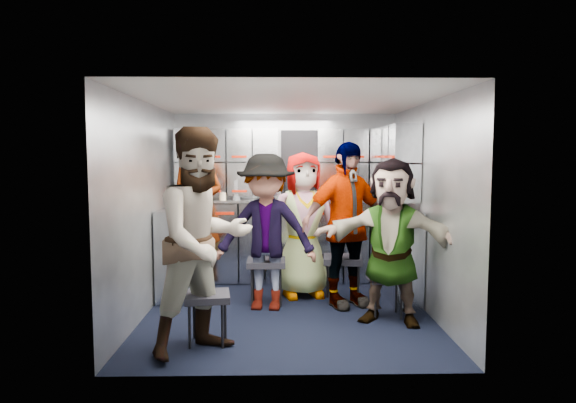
{
  "coord_description": "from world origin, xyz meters",
  "views": [
    {
      "loc": [
        -0.1,
        -5.05,
        1.56
      ],
      "look_at": [
        0.02,
        0.35,
        1.09
      ],
      "focal_mm": 32.0,
      "sensor_mm": 36.0,
      "label": 1
    }
  ],
  "objects_px": {
    "jump_seat_center": "(302,256)",
    "attendant_standing": "(196,211)",
    "attendant_arc_b": "(266,232)",
    "attendant_arc_d": "(345,225)",
    "attendant_arc_c": "(303,225)",
    "jump_seat_near_right": "(386,280)",
    "attendant_arc_a": "(204,241)",
    "jump_seat_near_left": "(208,299)",
    "jump_seat_mid_right": "(343,262)",
    "jump_seat_mid_left": "(266,265)",
    "attendant_arc_e": "(391,241)"
  },
  "relations": [
    {
      "from": "attendant_arc_c",
      "to": "attendant_arc_a",
      "type": "bearing_deg",
      "value": -128.46
    },
    {
      "from": "jump_seat_near_left",
      "to": "attendant_arc_b",
      "type": "height_order",
      "value": "attendant_arc_b"
    },
    {
      "from": "jump_seat_near_right",
      "to": "attendant_arc_a",
      "type": "relative_size",
      "value": 0.23
    },
    {
      "from": "jump_seat_mid_left",
      "to": "attendant_standing",
      "type": "height_order",
      "value": "attendant_standing"
    },
    {
      "from": "jump_seat_center",
      "to": "attendant_arc_b",
      "type": "distance_m",
      "value": 0.87
    },
    {
      "from": "jump_seat_center",
      "to": "attendant_arc_c",
      "type": "xyz_separation_m",
      "value": [
        0.0,
        -0.18,
        0.39
      ]
    },
    {
      "from": "jump_seat_mid_left",
      "to": "attendant_arc_c",
      "type": "distance_m",
      "value": 0.64
    },
    {
      "from": "jump_seat_center",
      "to": "attendant_arc_e",
      "type": "distance_m",
      "value": 1.41
    },
    {
      "from": "jump_seat_center",
      "to": "jump_seat_near_right",
      "type": "distance_m",
      "value": 1.22
    },
    {
      "from": "jump_seat_near_right",
      "to": "attendant_standing",
      "type": "xyz_separation_m",
      "value": [
        -2.02,
        1.05,
        0.57
      ]
    },
    {
      "from": "attendant_arc_a",
      "to": "attendant_arc_d",
      "type": "xyz_separation_m",
      "value": [
        1.29,
        1.25,
        -0.04
      ]
    },
    {
      "from": "attendant_arc_a",
      "to": "attendant_arc_d",
      "type": "distance_m",
      "value": 1.8
    },
    {
      "from": "jump_seat_center",
      "to": "jump_seat_mid_right",
      "type": "relative_size",
      "value": 0.98
    },
    {
      "from": "jump_seat_center",
      "to": "attendant_arc_b",
      "type": "xyz_separation_m",
      "value": [
        -0.4,
        -0.67,
        0.38
      ]
    },
    {
      "from": "attendant_arc_a",
      "to": "attendant_arc_c",
      "type": "relative_size",
      "value": 1.11
    },
    {
      "from": "attendant_standing",
      "to": "attendant_arc_e",
      "type": "distance_m",
      "value": 2.37
    },
    {
      "from": "jump_seat_mid_left",
      "to": "attendant_arc_a",
      "type": "xyz_separation_m",
      "value": [
        -0.47,
        -1.35,
        0.48
      ]
    },
    {
      "from": "attendant_standing",
      "to": "attendant_arc_a",
      "type": "xyz_separation_m",
      "value": [
        0.37,
        -1.95,
        -0.03
      ]
    },
    {
      "from": "attendant_standing",
      "to": "attendant_arc_b",
      "type": "bearing_deg",
      "value": -20.58
    },
    {
      "from": "jump_seat_near_left",
      "to": "jump_seat_near_right",
      "type": "bearing_deg",
      "value": 23.38
    },
    {
      "from": "attendant_standing",
      "to": "attendant_arc_c",
      "type": "height_order",
      "value": "attendant_standing"
    },
    {
      "from": "jump_seat_center",
      "to": "jump_seat_mid_left",
      "type": "bearing_deg",
      "value": -129.59
    },
    {
      "from": "jump_seat_near_left",
      "to": "jump_seat_mid_left",
      "type": "distance_m",
      "value": 1.26
    },
    {
      "from": "jump_seat_center",
      "to": "attendant_standing",
      "type": "relative_size",
      "value": 0.26
    },
    {
      "from": "jump_seat_near_right",
      "to": "attendant_arc_a",
      "type": "height_order",
      "value": "attendant_arc_a"
    },
    {
      "from": "jump_seat_center",
      "to": "attendant_standing",
      "type": "xyz_separation_m",
      "value": [
        -1.24,
        0.11,
        0.52
      ]
    },
    {
      "from": "jump_seat_near_right",
      "to": "attendant_arc_e",
      "type": "height_order",
      "value": "attendant_arc_e"
    },
    {
      "from": "attendant_arc_b",
      "to": "attendant_arc_e",
      "type": "height_order",
      "value": "attendant_arc_b"
    },
    {
      "from": "attendant_standing",
      "to": "attendant_arc_b",
      "type": "xyz_separation_m",
      "value": [
        0.83,
        -0.78,
        -0.13
      ]
    },
    {
      "from": "jump_seat_near_right",
      "to": "attendant_standing",
      "type": "bearing_deg",
      "value": 152.42
    },
    {
      "from": "attendant_arc_e",
      "to": "jump_seat_mid_left",
      "type": "bearing_deg",
      "value": 173.18
    },
    {
      "from": "attendant_arc_c",
      "to": "attendant_arc_d",
      "type": "distance_m",
      "value": 0.58
    },
    {
      "from": "jump_seat_mid_left",
      "to": "attendant_arc_d",
      "type": "bearing_deg",
      "value": -6.45
    },
    {
      "from": "attendant_standing",
      "to": "attendant_arc_a",
      "type": "relative_size",
      "value": 1.04
    },
    {
      "from": "jump_seat_near_left",
      "to": "jump_seat_mid_right",
      "type": "xyz_separation_m",
      "value": [
        1.29,
        1.25,
        0.05
      ]
    },
    {
      "from": "jump_seat_near_left",
      "to": "attendant_arc_a",
      "type": "bearing_deg",
      "value": -90.0
    },
    {
      "from": "jump_seat_mid_right",
      "to": "attendant_arc_c",
      "type": "height_order",
      "value": "attendant_arc_c"
    },
    {
      "from": "jump_seat_near_left",
      "to": "jump_seat_near_right",
      "type": "relative_size",
      "value": 1.06
    },
    {
      "from": "jump_seat_near_left",
      "to": "jump_seat_near_right",
      "type": "height_order",
      "value": "jump_seat_near_left"
    },
    {
      "from": "jump_seat_center",
      "to": "attendant_arc_d",
      "type": "height_order",
      "value": "attendant_arc_d"
    },
    {
      "from": "jump_seat_mid_left",
      "to": "attendant_arc_d",
      "type": "height_order",
      "value": "attendant_arc_d"
    },
    {
      "from": "jump_seat_mid_right",
      "to": "attendant_arc_a",
      "type": "bearing_deg",
      "value": -131.98
    },
    {
      "from": "jump_seat_mid_left",
      "to": "jump_seat_near_right",
      "type": "height_order",
      "value": "jump_seat_mid_left"
    },
    {
      "from": "jump_seat_near_right",
      "to": "attendant_arc_e",
      "type": "relative_size",
      "value": 0.26
    },
    {
      "from": "jump_seat_center",
      "to": "attendant_arc_b",
      "type": "relative_size",
      "value": 0.3
    },
    {
      "from": "jump_seat_near_left",
      "to": "attendant_arc_d",
      "type": "relative_size",
      "value": 0.25
    },
    {
      "from": "attendant_arc_d",
      "to": "attendant_arc_c",
      "type": "bearing_deg",
      "value": 111.97
    },
    {
      "from": "jump_seat_mid_right",
      "to": "attendant_arc_d",
      "type": "xyz_separation_m",
      "value": [
        0.0,
        -0.18,
        0.43
      ]
    },
    {
      "from": "jump_seat_center",
      "to": "attendant_standing",
      "type": "bearing_deg",
      "value": 174.88
    },
    {
      "from": "attendant_arc_a",
      "to": "attendant_arc_c",
      "type": "xyz_separation_m",
      "value": [
        0.87,
        1.65,
        -0.09
      ]
    }
  ]
}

